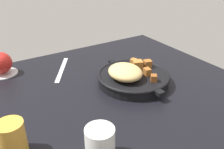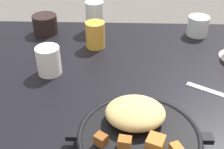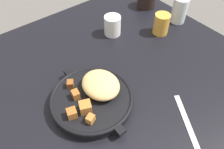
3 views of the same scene
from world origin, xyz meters
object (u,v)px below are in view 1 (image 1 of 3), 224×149
red_apple (1,63)px  white_creamer_pitcher (100,144)px  cast_iron_skillet (132,76)px  butter_knife (62,69)px  juice_glass_amber (12,139)px

red_apple → white_creamer_pitcher: (-56.56, -10.61, -0.56)cm
cast_iron_skillet → white_creamer_pitcher: size_ratio=3.66×
cast_iron_skillet → red_apple: size_ratio=3.69×
red_apple → butter_knife: (-8.54, -20.38, -4.47)cm
red_apple → white_creamer_pitcher: red_apple is taller
red_apple → juice_glass_amber: same height
red_apple → cast_iron_skillet: bearing=-130.9°
butter_knife → white_creamer_pitcher: size_ratio=2.69×
juice_glass_amber → cast_iron_skillet: bearing=-74.0°
butter_knife → juice_glass_amber: (-36.16, 26.05, 4.13)cm
cast_iron_skillet → juice_glass_amber: 44.73cm
white_creamer_pitcher → butter_knife: bearing=-11.5°
red_apple → juice_glass_amber: bearing=172.8°
cast_iron_skillet → butter_knife: cast_iron_skillet is taller
butter_knife → white_creamer_pitcher: 49.16cm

